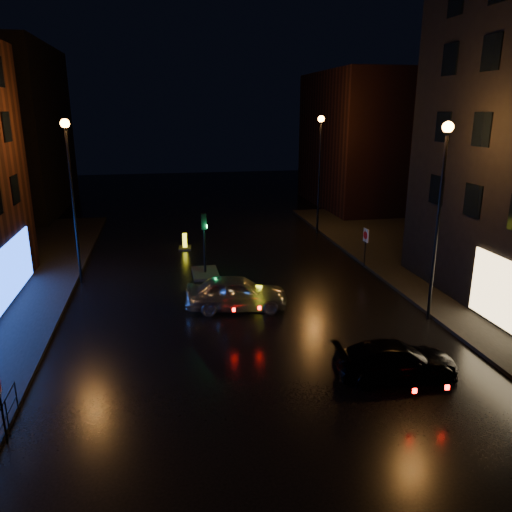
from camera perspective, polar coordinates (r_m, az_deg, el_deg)
The scene contains 12 objects.
ground at distance 15.57m, azimuth 3.79°, elevation -18.16°, with size 120.00×120.00×0.00m, color black.
building_far_left at distance 49.06m, azimuth -26.41°, elevation 12.70°, with size 8.00×16.00×14.00m, color black.
building_far_right at distance 48.09m, azimuth 11.97°, elevation 12.78°, with size 8.00×14.00×12.00m, color black.
street_lamp_lfar at distance 26.94m, azimuth -20.44°, elevation 8.49°, with size 0.44×0.44×8.37m.
street_lamp_rnear at distance 21.73m, azimuth 20.39°, elevation 6.79°, with size 0.44×0.44×8.37m.
street_lamp_rfar at distance 36.28m, azimuth 7.31°, elevation 11.19°, with size 0.44×0.44×8.37m.
traffic_signal at distance 27.74m, azimuth -5.83°, elevation -1.08°, with size 1.40×2.40×3.45m.
silver_hatchback at distance 22.79m, azimuth -2.24°, elevation -4.21°, with size 1.85×4.61×1.57m, color #A1A5A9.
dark_sedan at distance 17.97m, azimuth 15.68°, elevation -11.41°, with size 1.74×4.27×1.24m, color black.
bollard_near at distance 23.13m, azimuth 0.33°, elevation -5.35°, with size 1.16×1.41×1.06m.
bollard_far at distance 33.05m, azimuth -8.12°, elevation 1.23°, with size 0.89×1.24×1.02m.
road_sign_right at distance 28.98m, azimuth 12.42°, elevation 1.94°, with size 0.10×0.57×2.33m.
Camera 1 is at (-3.35, -12.36, 8.85)m, focal length 35.00 mm.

